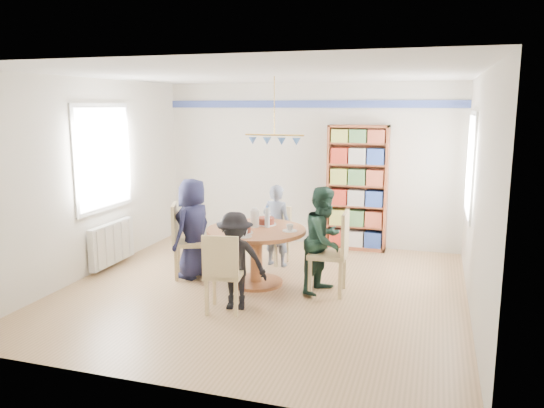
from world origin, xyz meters
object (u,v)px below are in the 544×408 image
at_px(chair_left, 184,237).
at_px(person_near, 235,261).
at_px(radiator, 112,243).
at_px(person_left, 193,228).
at_px(person_right, 324,240).
at_px(person_far, 277,225).
at_px(chair_far, 277,231).
at_px(chair_near, 223,270).
at_px(dining_table, 256,243).
at_px(bookshelf, 357,189).
at_px(chair_right, 335,249).

xyz_separation_m(chair_left, person_near, (1.09, -0.88, 0.01)).
bearing_deg(radiator, person_left, -2.97).
distance_m(person_right, person_far, 1.26).
bearing_deg(chair_far, person_right, -48.80).
relative_size(person_left, person_far, 1.13).
distance_m(chair_left, chair_near, 1.46).
bearing_deg(person_near, person_right, 35.57).
distance_m(radiator, dining_table, 2.27).
bearing_deg(bookshelf, radiator, -147.94).
bearing_deg(person_far, dining_table, 97.86).
height_order(person_near, bookshelf, bookshelf).
distance_m(dining_table, chair_far, 1.06).
distance_m(dining_table, person_left, 0.93).
xyz_separation_m(person_right, person_far, (-0.89, 0.89, -0.07)).
relative_size(chair_left, bookshelf, 0.51).
bearing_deg(person_right, person_left, 105.96).
bearing_deg(radiator, person_right, -2.15).
relative_size(dining_table, person_left, 0.95).
bearing_deg(person_far, person_left, 50.84).
bearing_deg(chair_near, chair_far, 89.99).
relative_size(chair_left, chair_far, 1.21).
xyz_separation_m(dining_table, person_near, (0.05, -0.88, 0.01)).
xyz_separation_m(radiator, person_near, (2.31, -0.98, 0.22)).
bearing_deg(chair_left, chair_right, -0.87).
distance_m(person_far, bookshelf, 1.65).
distance_m(chair_left, person_left, 0.18).
bearing_deg(chair_left, bookshelf, 46.50).
xyz_separation_m(chair_far, person_far, (0.05, -0.19, 0.14)).
height_order(chair_left, person_left, person_left).
distance_m(radiator, person_left, 1.39).
height_order(radiator, person_near, person_near).
bearing_deg(chair_right, dining_table, 177.81).
height_order(chair_left, chair_right, chair_right).
height_order(chair_right, person_right, person_right).
relative_size(chair_right, chair_far, 1.23).
bearing_deg(person_near, bookshelf, 63.12).
relative_size(chair_far, person_left, 0.62).
distance_m(chair_right, person_near, 1.31).
relative_size(chair_right, bookshelf, 0.52).
bearing_deg(chair_far, chair_left, -133.55).
xyz_separation_m(chair_left, person_left, (0.12, 0.04, 0.12)).
relative_size(radiator, person_near, 0.87).
distance_m(chair_far, chair_near, 2.12).
height_order(radiator, bookshelf, bookshelf).
distance_m(radiator, person_far, 2.42).
relative_size(chair_far, person_far, 0.70).
bearing_deg(bookshelf, person_right, -92.30).
height_order(person_right, person_near, person_right).
height_order(person_right, person_far, person_right).
bearing_deg(bookshelf, chair_near, -107.79).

